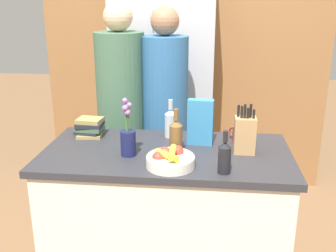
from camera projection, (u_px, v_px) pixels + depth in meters
name	position (u px, v px, depth m)	size (l,w,h in m)	color
kitchen_island	(166.00, 221.00, 2.40)	(1.42, 0.73, 0.93)	silver
back_wall_wood	(185.00, 50.00, 3.65)	(2.62, 0.12, 2.60)	olive
refrigerator	(165.00, 88.00, 3.42)	(0.83, 0.63, 2.03)	#B7B7BC
fruit_bowl	(170.00, 159.00, 2.04)	(0.25, 0.25, 0.10)	silver
knife_block	(245.00, 134.00, 2.20)	(0.12, 0.10, 0.29)	tan
flower_vase	(128.00, 138.00, 2.16)	(0.09, 0.09, 0.33)	#191E4C
cereal_box	(200.00, 122.00, 2.32)	(0.16, 0.07, 0.27)	teal
coffee_mug	(239.00, 134.00, 2.39)	(0.10, 0.10, 0.10)	#99332D
book_stack	(90.00, 127.00, 2.49)	(0.18, 0.17, 0.11)	#99844C
bottle_oil	(171.00, 122.00, 2.46)	(0.07, 0.07, 0.24)	#B2BCC1
bottle_vinegar	(225.00, 157.00, 1.95)	(0.07, 0.07, 0.22)	black
bottle_wine	(176.00, 135.00, 2.21)	(0.07, 0.07, 0.25)	brown
person_at_sink	(121.00, 110.00, 2.88)	(0.35, 0.35, 1.75)	#383842
person_in_blue	(165.00, 112.00, 2.88)	(0.33, 0.33, 1.72)	#383842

